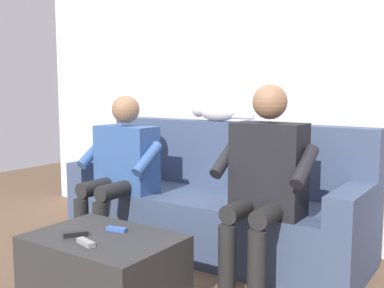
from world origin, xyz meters
name	(u,v)px	position (x,y,z in m)	size (l,w,h in m)	color
ground_plane	(149,283)	(0.00, 0.60, 0.00)	(8.00, 8.00, 0.00)	brown
back_wall	(247,57)	(0.00, -0.62, 1.39)	(4.38, 0.06, 2.78)	silver
couch	(214,207)	(0.00, -0.13, 0.31)	(2.15, 0.72, 0.90)	#3D4C6B
coffee_table	(104,272)	(0.00, 0.97, 0.19)	(0.77, 0.54, 0.39)	#2D2D2D
person_left_seated	(265,175)	(-0.56, 0.22, 0.65)	(0.57, 0.49, 1.17)	black
person_right_seated	(121,164)	(0.56, 0.23, 0.61)	(0.60, 0.52, 1.10)	#335693
cat_on_backrest	(214,112)	(0.14, -0.36, 0.97)	(0.52, 0.12, 0.14)	silver
remote_black	(76,234)	(0.12, 1.05, 0.40)	(0.13, 0.04, 0.02)	black
remote_blue	(117,229)	(0.00, 0.87, 0.40)	(0.12, 0.03, 0.02)	#3860B7
remote_gray	(86,243)	(-0.03, 1.11, 0.40)	(0.13, 0.04, 0.02)	gray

